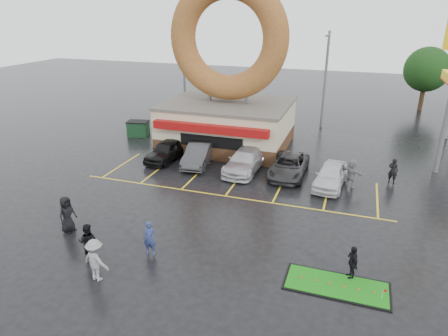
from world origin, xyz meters
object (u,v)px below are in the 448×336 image
(donut_shop, at_px, (228,93))
(person_cameraman, at_px, (352,262))
(car_grey, at_px, (289,166))
(person_blue, at_px, (150,238))
(car_dgrey, at_px, (199,154))
(streetlight_left, at_px, (184,72))
(putting_green, at_px, (337,286))
(car_silver, at_px, (245,161))
(car_white, at_px, (331,175))
(car_black, at_px, (166,150))
(dumpster, at_px, (138,129))
(streetlight_mid, at_px, (325,78))

(donut_shop, height_order, person_cameraman, donut_shop)
(car_grey, bearing_deg, person_blue, -110.76)
(car_dgrey, xyz_separation_m, person_blue, (2.26, -11.70, 0.09))
(streetlight_left, height_order, putting_green, streetlight_left)
(car_grey, height_order, putting_green, car_grey)
(car_silver, relative_size, car_grey, 1.04)
(car_silver, height_order, car_grey, car_silver)
(car_white, bearing_deg, streetlight_left, 147.00)
(car_black, relative_size, dumpster, 2.49)
(car_dgrey, height_order, person_blue, person_blue)
(streetlight_mid, distance_m, putting_green, 24.91)
(streetlight_mid, xyz_separation_m, putting_green, (3.22, -24.24, -4.75))
(donut_shop, relative_size, car_dgrey, 2.86)
(dumpster, bearing_deg, car_silver, -33.89)
(car_black, bearing_deg, person_blue, -62.27)
(car_dgrey, bearing_deg, dumpster, 141.13)
(car_dgrey, relative_size, car_white, 1.06)
(car_white, bearing_deg, car_grey, 167.50)
(donut_shop, relative_size, person_cameraman, 8.60)
(car_black, distance_m, car_grey, 9.42)
(streetlight_left, distance_m, car_black, 13.11)
(car_silver, height_order, putting_green, car_silver)
(person_cameraman, height_order, putting_green, person_cameraman)
(dumpster, bearing_deg, donut_shop, -9.43)
(car_silver, distance_m, putting_green, 13.31)
(person_cameraman, bearing_deg, person_blue, -104.68)
(streetlight_left, height_order, car_black, streetlight_left)
(streetlight_mid, height_order, car_dgrey, streetlight_mid)
(person_blue, bearing_deg, car_dgrey, 91.62)
(streetlight_left, distance_m, car_white, 20.96)
(donut_shop, bearing_deg, putting_green, -57.90)
(streetlight_left, distance_m, car_silver, 16.19)
(streetlight_left, xyz_separation_m, person_cameraman, (17.74, -22.43, -4.00))
(streetlight_left, xyz_separation_m, person_blue, (8.64, -23.62, -3.92))
(person_cameraman, xyz_separation_m, dumpster, (-19.24, 15.30, -0.14))
(car_dgrey, xyz_separation_m, person_cameraman, (11.36, -10.51, 0.01))
(person_blue, xyz_separation_m, dumpster, (-10.14, 16.49, -0.21))
(person_blue, relative_size, dumpster, 0.96)
(person_blue, bearing_deg, car_black, 103.54)
(putting_green, bearing_deg, car_white, 96.48)
(streetlight_mid, height_order, car_grey, streetlight_mid)
(putting_green, bearing_deg, person_blue, -177.47)
(car_dgrey, relative_size, person_blue, 2.74)
(car_grey, bearing_deg, car_black, -179.77)
(donut_shop, xyz_separation_m, streetlight_left, (-7.00, 6.95, 0.32))
(car_white, bearing_deg, donut_shop, 152.49)
(car_black, height_order, car_white, car_black)
(car_grey, bearing_deg, car_dgrey, -179.77)
(person_blue, distance_m, person_cameraman, 9.18)
(car_grey, bearing_deg, streetlight_mid, 86.38)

